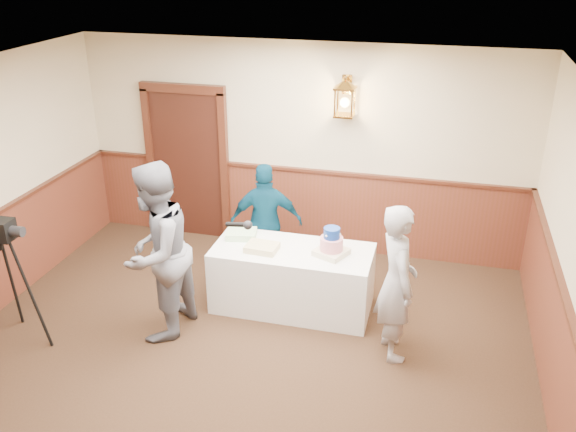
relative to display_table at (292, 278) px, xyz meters
name	(u,v)px	position (x,y,z in m)	size (l,w,h in m)	color
ground	(209,412)	(-0.30, -1.90, -0.38)	(7.00, 7.00, 0.00)	#311F13
room_shell	(213,241)	(-0.36, -1.45, 1.15)	(6.02, 7.02, 2.81)	beige
display_table	(292,278)	(0.00, 0.00, 0.00)	(1.80, 0.80, 0.75)	white
tiered_cake	(331,244)	(0.44, -0.02, 0.50)	(0.42, 0.42, 0.33)	beige
sheet_cake_yellow	(262,247)	(-0.33, -0.11, 0.41)	(0.35, 0.27, 0.07)	#CEC07B
sheet_cake_green	(241,234)	(-0.65, 0.15, 0.41)	(0.34, 0.27, 0.08)	#A5D395
interviewer	(156,252)	(-1.25, -0.83, 0.60)	(1.56, 1.02, 1.94)	slate
baker	(397,283)	(1.21, -0.58, 0.46)	(0.61, 0.40, 1.66)	#9B9A9F
assistant_p	(266,222)	(-0.49, 0.61, 0.38)	(0.88, 0.37, 1.51)	#09344C
tv_camera_rig	(9,289)	(-2.65, -1.40, 0.27)	(0.56, 0.53, 1.44)	black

